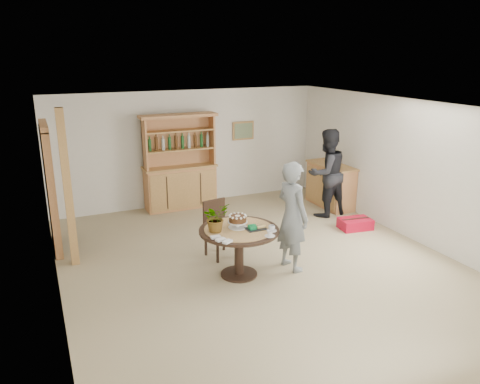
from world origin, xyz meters
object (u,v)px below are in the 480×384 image
dining_table (239,238)px  teen_boy (292,216)px  adult_person (327,173)px  red_suitcase (355,224)px  hutch (180,177)px  dining_chair (218,225)px  sideboard (331,185)px

dining_table → teen_boy: size_ratio=0.70×
dining_table → adult_person: adult_person is taller
adult_person → teen_boy: bearing=37.9°
red_suitcase → hutch: bearing=143.4°
red_suitcase → dining_table: bearing=-155.3°
teen_boy → adult_person: bearing=-54.8°
hutch → dining_chair: hutch is taller
dining_table → dining_chair: bearing=91.1°
adult_person → dining_table: bearing=26.1°
dining_chair → dining_table: bearing=-100.6°
dining_table → adult_person: 3.28m
dining_chair → adult_person: bearing=7.2°
hutch → teen_boy: 3.65m
sideboard → teen_boy: size_ratio=0.73×
dining_chair → adult_person: size_ratio=0.52×
dining_chair → adult_person: (2.76, 0.95, 0.37)m
sideboard → teen_boy: 3.34m
teen_boy → sideboard: bearing=-54.5°
dining_chair → teen_boy: size_ratio=0.55×
hutch → dining_chair: 2.67m
adult_person → sideboard: bearing=-140.6°
hutch → dining_table: 3.49m
sideboard → hutch: bearing=157.8°
dining_chair → teen_boy: bearing=-58.7°
sideboard → adult_person: (-0.45, -0.47, 0.43)m
sideboard → red_suitcase: sideboard is taller
dining_table → adult_person: (2.75, 1.78, 0.30)m
hutch → teen_boy: (0.70, -3.58, 0.17)m
dining_chair → red_suitcase: 2.89m
sideboard → dining_chair: bearing=-156.2°
hutch → dining_table: hutch is taller
dining_table → dining_chair: size_ratio=1.27×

